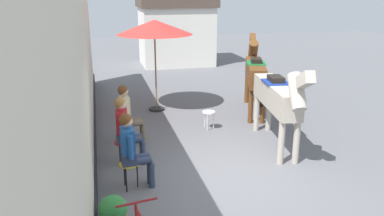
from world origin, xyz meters
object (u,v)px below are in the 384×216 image
(seated_visitor_far, at_px, (128,112))
(spare_stool_white, at_px, (209,114))
(seated_visitor_near, at_px, (132,147))
(seated_visitor_middle, at_px, (125,127))
(saddled_horse_near, at_px, (278,97))
(saddled_horse_far, at_px, (255,71))
(flower_planter_near, at_px, (113,216))
(cafe_parasol, at_px, (154,28))

(seated_visitor_far, bearing_deg, spare_stool_white, 15.81)
(seated_visitor_near, xyz_separation_m, seated_visitor_middle, (-0.03, 1.03, 0.00))
(seated_visitor_far, xyz_separation_m, spare_stool_white, (2.03, 0.57, -0.38))
(saddled_horse_near, distance_m, saddled_horse_far, 2.74)
(saddled_horse_far, relative_size, spare_stool_white, 6.27)
(saddled_horse_near, height_order, saddled_horse_far, same)
(seated_visitor_middle, height_order, spare_stool_white, seated_visitor_middle)
(seated_visitor_near, distance_m, flower_planter_near, 1.50)
(seated_visitor_far, distance_m, saddled_horse_near, 3.29)
(seated_visitor_near, distance_m, seated_visitor_far, 2.02)
(saddled_horse_near, bearing_deg, seated_visitor_near, -161.24)
(saddled_horse_far, relative_size, flower_planter_near, 4.51)
(seated_visitor_far, distance_m, spare_stool_white, 2.14)
(spare_stool_white, bearing_deg, cafe_parasol, 118.14)
(seated_visitor_middle, relative_size, spare_stool_white, 3.02)
(seated_visitor_near, height_order, saddled_horse_near, saddled_horse_near)
(saddled_horse_far, bearing_deg, saddled_horse_near, -102.31)
(seated_visitor_far, bearing_deg, saddled_horse_far, 25.32)
(seated_visitor_near, distance_m, spare_stool_white, 3.37)
(seated_visitor_far, xyz_separation_m, cafe_parasol, (1.01, 2.48, 1.59))
(seated_visitor_near, bearing_deg, cafe_parasol, 76.12)
(seated_visitor_middle, height_order, flower_planter_near, seated_visitor_middle)
(seated_visitor_far, xyz_separation_m, saddled_horse_near, (3.14, -0.92, 0.38))
(seated_visitor_middle, xyz_separation_m, saddled_horse_far, (3.85, 2.75, 0.38))
(seated_visitor_far, relative_size, spare_stool_white, 3.02)
(saddled_horse_near, xyz_separation_m, flower_planter_near, (-3.64, -2.47, -0.82))
(seated_visitor_near, xyz_separation_m, spare_stool_white, (2.13, 2.59, -0.38))
(flower_planter_near, bearing_deg, seated_visitor_middle, 81.14)
(seated_visitor_near, bearing_deg, spare_stool_white, 50.58)
(seated_visitor_middle, height_order, cafe_parasol, cafe_parasol)
(seated_visitor_near, relative_size, seated_visitor_middle, 1.00)
(seated_visitor_near, distance_m, cafe_parasol, 4.89)
(seated_visitor_middle, xyz_separation_m, saddled_horse_near, (3.26, 0.07, 0.38))
(flower_planter_near, xyz_separation_m, spare_stool_white, (2.53, 3.96, 0.07))
(seated_visitor_middle, distance_m, cafe_parasol, 3.98)
(saddled_horse_near, bearing_deg, spare_stool_white, 126.62)
(saddled_horse_near, bearing_deg, saddled_horse_far, 77.69)
(cafe_parasol, bearing_deg, seated_visitor_far, -112.17)
(cafe_parasol, bearing_deg, seated_visitor_middle, -108.16)
(seated_visitor_far, height_order, flower_planter_near, seated_visitor_far)
(seated_visitor_near, bearing_deg, flower_planter_near, -106.25)
(spare_stool_white, bearing_deg, saddled_horse_far, 35.03)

